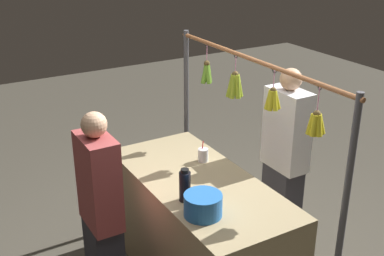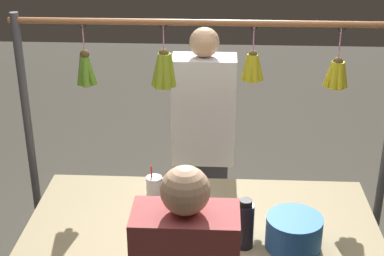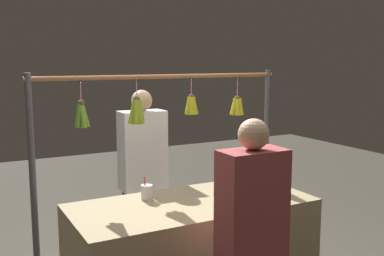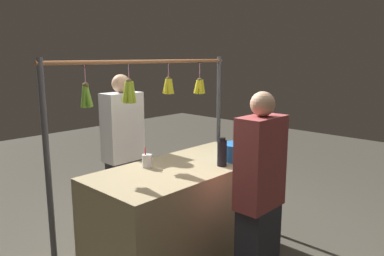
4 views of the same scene
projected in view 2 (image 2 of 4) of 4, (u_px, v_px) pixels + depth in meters
name	position (u px, v px, depth m)	size (l,w,h in m)	color
display_rack	(207.00, 114.00, 3.04)	(1.98, 0.12, 1.74)	#4C4C51
water_bottle	(245.00, 225.00, 2.52)	(0.08, 0.08, 0.24)	black
blue_bucket	(294.00, 232.00, 2.53)	(0.25, 0.25, 0.15)	#2565B5
drink_cup	(154.00, 186.00, 2.94)	(0.08, 0.08, 0.16)	silver
vendor_person	(203.00, 155.00, 3.56)	(0.37, 0.20, 1.58)	#2D2D38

